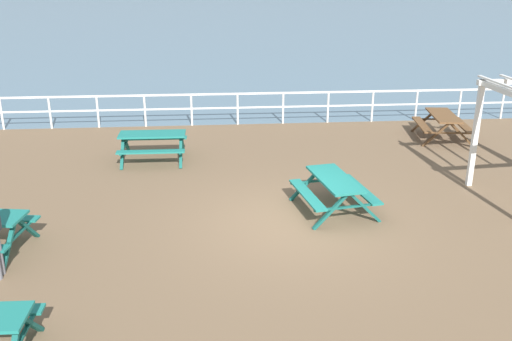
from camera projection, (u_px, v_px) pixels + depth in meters
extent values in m
cube|color=brown|center=(292.00, 227.00, 12.19)|extent=(30.00, 24.00, 0.20)
cube|color=slate|center=(223.00, 11.00, 61.46)|extent=(142.00, 90.00, 0.01)
cube|color=white|center=(260.00, 93.00, 19.04)|extent=(23.00, 0.06, 0.06)
cube|color=white|center=(260.00, 107.00, 19.20)|extent=(23.00, 0.05, 0.05)
cylinder|color=white|center=(2.00, 114.00, 18.58)|extent=(0.07, 0.07, 1.05)
cylinder|color=white|center=(50.00, 113.00, 18.70)|extent=(0.07, 0.07, 1.05)
cylinder|color=white|center=(98.00, 112.00, 18.81)|extent=(0.07, 0.07, 1.05)
cylinder|color=white|center=(145.00, 111.00, 18.93)|extent=(0.07, 0.07, 1.05)
cylinder|color=white|center=(192.00, 110.00, 19.04)|extent=(0.07, 0.07, 1.05)
cylinder|color=white|center=(238.00, 109.00, 19.16)|extent=(0.07, 0.07, 1.05)
cylinder|color=white|center=(283.00, 108.00, 19.28)|extent=(0.07, 0.07, 1.05)
cylinder|color=white|center=(328.00, 107.00, 19.39)|extent=(0.07, 0.07, 1.05)
cylinder|color=white|center=(372.00, 106.00, 19.51)|extent=(0.07, 0.07, 1.05)
cylinder|color=white|center=(416.00, 106.00, 19.63)|extent=(0.07, 0.07, 1.05)
cylinder|color=white|center=(460.00, 105.00, 19.74)|extent=(0.07, 0.07, 1.05)
cylinder|color=white|center=(502.00, 104.00, 19.86)|extent=(0.07, 0.07, 1.05)
cube|color=#1E7A70|center=(335.00, 179.00, 12.47)|extent=(1.00, 1.89, 0.05)
cube|color=#1E7A70|center=(307.00, 195.00, 12.42)|extent=(0.57, 1.82, 0.04)
cube|color=#1E7A70|center=(360.00, 189.00, 12.72)|extent=(0.57, 1.82, 0.04)
cube|color=#165B54|center=(306.00, 184.00, 13.22)|extent=(0.79, 0.22, 0.79)
cube|color=#165B54|center=(336.00, 181.00, 13.39)|extent=(0.79, 0.22, 0.79)
cube|color=#165B54|center=(321.00, 181.00, 13.29)|extent=(1.49, 0.32, 0.04)
cube|color=#165B54|center=(331.00, 211.00, 11.80)|extent=(0.79, 0.22, 0.79)
cube|color=#165B54|center=(365.00, 207.00, 11.98)|extent=(0.79, 0.22, 0.79)
cube|color=#165B54|center=(348.00, 207.00, 11.87)|extent=(1.49, 0.32, 0.04)
cube|color=#1E7A70|center=(152.00, 134.00, 15.65)|extent=(1.81, 0.72, 0.05)
cube|color=#1E7A70|center=(155.00, 138.00, 16.33)|extent=(1.80, 0.28, 0.04)
cube|color=#1E7A70|center=(151.00, 152.00, 15.17)|extent=(1.80, 0.28, 0.04)
cube|color=#165B54|center=(182.00, 143.00, 16.18)|extent=(0.09, 0.79, 0.79)
cube|color=#165B54|center=(181.00, 151.00, 15.48)|extent=(0.09, 0.79, 0.79)
cube|color=#165B54|center=(181.00, 145.00, 15.82)|extent=(0.08, 1.50, 0.04)
cube|color=#165B54|center=(126.00, 144.00, 16.08)|extent=(0.09, 0.79, 0.79)
cube|color=#165B54|center=(122.00, 152.00, 15.38)|extent=(0.09, 0.79, 0.79)
cube|color=#165B54|center=(124.00, 146.00, 15.71)|extent=(0.08, 1.50, 0.04)
cube|color=brown|center=(444.00, 115.00, 17.53)|extent=(0.92, 1.87, 0.05)
cube|color=brown|center=(422.00, 125.00, 17.66)|extent=(0.48, 1.82, 0.04)
cube|color=brown|center=(463.00, 125.00, 17.60)|extent=(0.48, 1.82, 0.04)
cube|color=#50351E|center=(424.00, 120.00, 18.40)|extent=(0.80, 0.18, 0.79)
cube|color=#50351E|center=(448.00, 121.00, 18.37)|extent=(0.80, 0.18, 0.79)
cube|color=#50351E|center=(436.00, 119.00, 18.37)|extent=(1.50, 0.25, 0.04)
cube|color=#50351E|center=(436.00, 134.00, 16.94)|extent=(0.80, 0.18, 0.79)
cube|color=#50351E|center=(462.00, 135.00, 16.91)|extent=(0.80, 0.18, 0.79)
cube|color=#50351E|center=(449.00, 133.00, 16.91)|extent=(1.50, 0.25, 0.04)
cube|color=#165B54|center=(27.00, 228.00, 11.06)|extent=(0.20, 0.80, 0.79)
cube|color=#165B54|center=(8.00, 246.00, 10.36)|extent=(0.20, 0.80, 0.79)
cube|color=#165B54|center=(18.00, 234.00, 10.70)|extent=(0.30, 1.49, 0.04)
cube|color=#165B54|center=(31.00, 324.00, 8.16)|extent=(0.10, 0.79, 0.79)
cube|color=#165B54|center=(22.00, 337.00, 7.79)|extent=(0.09, 1.50, 0.04)
cube|color=white|center=(475.00, 137.00, 13.72)|extent=(0.12, 0.12, 2.50)
cube|color=white|center=(510.00, 93.00, 12.25)|extent=(0.32, 2.44, 0.12)
cube|color=white|center=(511.00, 87.00, 12.21)|extent=(0.29, 2.56, 0.04)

